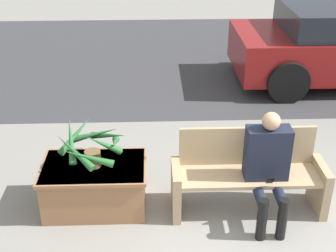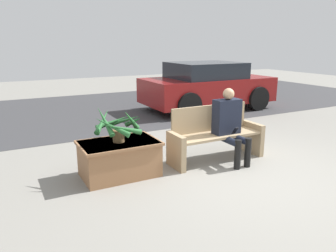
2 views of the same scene
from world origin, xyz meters
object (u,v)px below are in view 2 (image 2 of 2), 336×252
bench (215,135)px  planter_box (119,157)px  potted_plant (118,125)px  parked_car (207,86)px  person_seated (230,122)px

bench → planter_box: bench is taller
potted_plant → parked_car: (4.04, 3.62, -0.09)m
planter_box → bench: bearing=-2.6°
bench → person_seated: size_ratio=1.36×
bench → parked_car: size_ratio=0.44×
bench → potted_plant: potted_plant is taller
parked_car → potted_plant: bearing=-138.2°
potted_plant → parked_car: size_ratio=0.20×
bench → planter_box: (-1.68, 0.08, -0.14)m
bench → planter_box: 1.69m
potted_plant → parked_car: bearing=41.8°
bench → parked_car: bearing=57.4°
planter_box → person_seated: bearing=-8.0°
bench → potted_plant: (-1.68, 0.08, 0.36)m
bench → potted_plant: 1.72m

